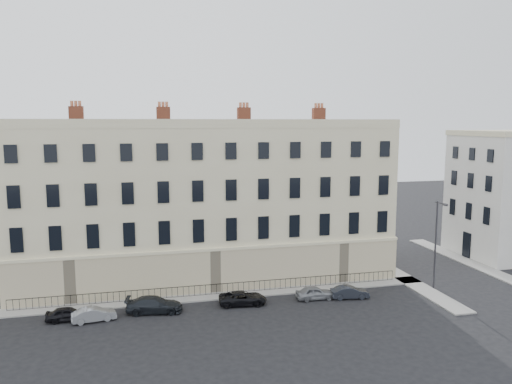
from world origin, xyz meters
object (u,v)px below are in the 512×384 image
(car_c, at_px, (154,305))
(car_d, at_px, (243,298))
(car_a, at_px, (68,314))
(car_b, at_px, (94,314))
(car_f, at_px, (350,292))
(streetlamp, at_px, (436,241))
(car_e, at_px, (315,293))

(car_c, relative_size, car_d, 1.12)
(car_c, bearing_deg, car_a, 99.55)
(car_b, distance_m, car_f, 21.71)
(car_b, relative_size, streetlamp, 0.41)
(streetlamp, bearing_deg, car_e, 171.91)
(car_c, bearing_deg, car_b, 107.06)
(car_b, bearing_deg, car_f, -99.48)
(car_a, height_order, car_f, car_a)
(car_d, height_order, car_f, car_d)
(car_d, distance_m, streetlamp, 18.81)
(car_c, distance_m, car_d, 7.45)
(car_d, relative_size, car_f, 1.22)
(car_a, bearing_deg, streetlamp, -89.78)
(car_f, bearing_deg, car_c, 95.20)
(car_c, bearing_deg, car_e, -82.32)
(car_a, xyz_separation_m, car_e, (20.63, 0.01, 0.02))
(car_d, xyz_separation_m, car_e, (6.48, -0.20, 0.01))
(car_e, bearing_deg, car_d, 88.92)
(car_c, distance_m, car_e, 13.92)
(car_e, relative_size, streetlamp, 0.41)
(car_b, relative_size, car_f, 1.01)
(car_e, bearing_deg, car_f, -98.92)
(car_e, bearing_deg, car_c, 90.06)
(car_e, bearing_deg, car_a, 90.67)
(car_a, height_order, car_b, car_b)
(streetlamp, bearing_deg, car_d, 171.22)
(car_b, distance_m, streetlamp, 30.78)
(car_b, height_order, car_e, car_e)
(car_b, bearing_deg, streetlamp, -98.47)
(car_d, bearing_deg, streetlamp, -85.58)
(car_a, distance_m, car_b, 2.10)
(car_b, height_order, car_f, car_b)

